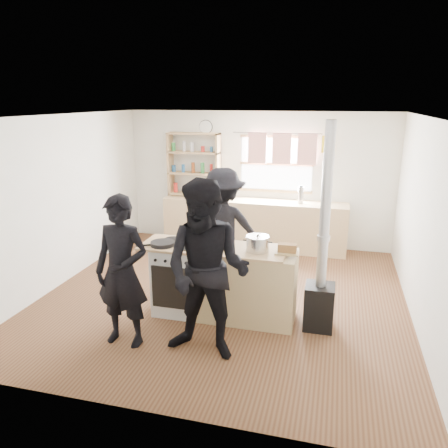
{
  "coord_description": "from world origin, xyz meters",
  "views": [
    {
      "loc": [
        1.44,
        -5.52,
        2.72
      ],
      "look_at": [
        0.03,
        -0.1,
        1.1
      ],
      "focal_mm": 35.0,
      "sensor_mm": 36.0,
      "label": 1
    }
  ],
  "objects": [
    {
      "name": "skillet_greens",
      "position": [
        -0.62,
        -0.67,
        0.96
      ],
      "size": [
        0.42,
        0.42,
        0.05
      ],
      "color": "black",
      "rests_on": "cooking_island"
    },
    {
      "name": "ground",
      "position": [
        0.0,
        0.0,
        -0.01
      ],
      "size": [
        5.0,
        5.0,
        0.01
      ],
      "primitive_type": "cube",
      "color": "brown",
      "rests_on": "ground"
    },
    {
      "name": "person_far",
      "position": [
        -0.11,
        0.35,
        0.89
      ],
      "size": [
        1.3,
        0.99,
        1.78
      ],
      "primitive_type": "imported",
      "rotation": [
        0.0,
        0.0,
        3.46
      ],
      "color": "black",
      "rests_on": "ground"
    },
    {
      "name": "thermos",
      "position": [
        0.84,
        2.22,
        1.05
      ],
      "size": [
        0.1,
        0.1,
        0.3
      ],
      "primitive_type": "cylinder",
      "color": "silver",
      "rests_on": "back_counter"
    },
    {
      "name": "person_near_right",
      "position": [
        0.2,
        -1.46,
        0.98
      ],
      "size": [
        1.02,
        0.83,
        1.95
      ],
      "primitive_type": "imported",
      "rotation": [
        0.0,
        0.0,
        -0.1
      ],
      "color": "black",
      "rests_on": "ground"
    },
    {
      "name": "bread_board",
      "position": [
        0.93,
        -0.57,
        0.98
      ],
      "size": [
        0.28,
        0.2,
        0.12
      ],
      "color": "tan",
      "rests_on": "cooking_island"
    },
    {
      "name": "shelving_unit",
      "position": [
        -1.2,
        2.34,
        1.51
      ],
      "size": [
        1.0,
        0.28,
        1.2
      ],
      "color": "tan",
      "rests_on": "back_counter"
    },
    {
      "name": "back_counter",
      "position": [
        0.0,
        2.22,
        0.45
      ],
      "size": [
        3.4,
        0.55,
        0.9
      ],
      "primitive_type": "cube",
      "color": "tan",
      "rests_on": "ground"
    },
    {
      "name": "stockpot_stove",
      "position": [
        -0.32,
        -0.44,
        1.01
      ],
      "size": [
        0.21,
        0.21,
        0.17
      ],
      "color": "#BDBDBF",
      "rests_on": "cooking_island"
    },
    {
      "name": "cooking_island",
      "position": [
        0.14,
        -0.55,
        0.47
      ],
      "size": [
        1.97,
        0.64,
        0.93
      ],
      "color": "white",
      "rests_on": "ground"
    },
    {
      "name": "person_near_left",
      "position": [
        -0.79,
        -1.46,
        0.87
      ],
      "size": [
        0.65,
        0.44,
        1.74
      ],
      "primitive_type": "imported",
      "rotation": [
        0.0,
        0.0,
        -0.04
      ],
      "color": "black",
      "rests_on": "ground"
    },
    {
      "name": "stockpot_counter",
      "position": [
        0.57,
        -0.57,
        1.03
      ],
      "size": [
        0.29,
        0.29,
        0.21
      ],
      "color": "#B9B9BB",
      "rests_on": "cooking_island"
    },
    {
      "name": "flue_heater",
      "position": [
        1.34,
        -0.57,
        0.64
      ],
      "size": [
        0.35,
        0.35,
        2.5
      ],
      "color": "black",
      "rests_on": "ground"
    },
    {
      "name": "roast_tray",
      "position": [
        0.06,
        -0.54,
        0.97
      ],
      "size": [
        0.39,
        0.34,
        0.07
      ],
      "color": "silver",
      "rests_on": "cooking_island"
    }
  ]
}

